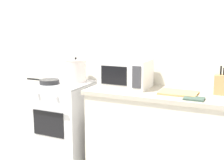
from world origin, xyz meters
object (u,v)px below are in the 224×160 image
stove (64,121)px  stock_pot (76,71)px  cutting_board (178,93)px  frying_pan (49,81)px  microwave (126,73)px  knife_block (221,85)px  oven_mitt (194,99)px

stove → stock_pot: size_ratio=2.77×
cutting_board → stock_pot: bearing=174.6°
cutting_board → frying_pan: bearing=-175.3°
stove → microwave: (0.75, 0.08, 0.61)m
frying_pan → stove: bearing=46.8°
cutting_board → knife_block: (0.37, 0.14, 0.09)m
stove → oven_mitt: 1.58m
cutting_board → oven_mitt: size_ratio=2.00×
cutting_board → oven_mitt: 0.24m
microwave → cutting_board: (0.58, -0.08, -0.14)m
stove → knife_block: 1.79m
frying_pan → knife_block: (1.81, 0.26, 0.07)m
frying_pan → knife_block: size_ratio=1.55×
knife_block → stove: bearing=-175.3°
frying_pan → oven_mitt: bearing=-1.5°
microwave → frying_pan: bearing=-167.1°
microwave → oven_mitt: size_ratio=2.78×
stock_pot → microwave: (0.64, -0.04, 0.02)m
microwave → oven_mitt: microwave is taller
microwave → oven_mitt: 0.80m
stove → frying_pan: 0.51m
microwave → oven_mitt: (0.75, -0.24, -0.14)m
stock_pot → microwave: 0.64m
stock_pot → oven_mitt: 1.43m
knife_block → microwave: bearing=-176.3°
stock_pot → microwave: size_ratio=0.66×
stock_pot → frying_pan: 0.33m
cutting_board → stove: bearing=-180.0°
microwave → stock_pot: bearing=176.7°
cutting_board → oven_mitt: bearing=-42.6°
frying_pan → cutting_board: (1.43, 0.12, -0.02)m
stove → microwave: size_ratio=1.84×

